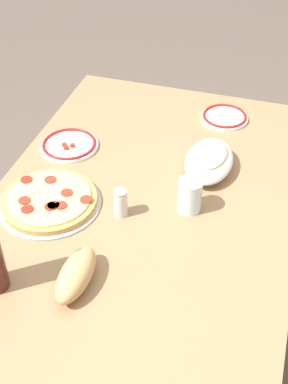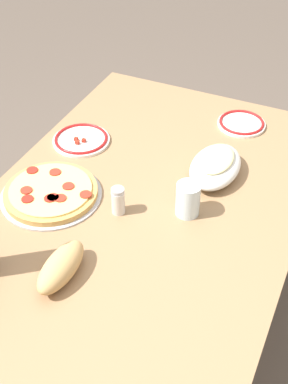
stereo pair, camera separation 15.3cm
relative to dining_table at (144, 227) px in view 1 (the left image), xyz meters
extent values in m
plane|color=brown|center=(0.00, 0.00, -0.63)|extent=(8.00, 8.00, 0.00)
cube|color=#93704C|center=(0.00, 0.00, 0.10)|extent=(1.36, 0.91, 0.03)
cylinder|color=#33302D|center=(0.62, -0.40, -0.27)|extent=(0.07, 0.07, 0.72)
cylinder|color=#33302D|center=(0.62, 0.40, -0.27)|extent=(0.07, 0.07, 0.72)
cylinder|color=#B7B7BC|center=(-0.10, 0.26, 0.12)|extent=(0.31, 0.31, 0.01)
cylinder|color=tan|center=(-0.10, 0.26, 0.13)|extent=(0.28, 0.28, 0.02)
cylinder|color=#EACC75|center=(-0.10, 0.26, 0.14)|extent=(0.25, 0.25, 0.01)
cylinder|color=maroon|center=(-0.14, 0.24, 0.15)|extent=(0.04, 0.04, 0.00)
cylinder|color=#B22D1E|center=(-0.14, 0.32, 0.15)|extent=(0.04, 0.04, 0.00)
cylinder|color=#B22D1E|center=(-0.08, 0.15, 0.15)|extent=(0.04, 0.04, 0.00)
cylinder|color=maroon|center=(-0.17, 0.30, 0.15)|extent=(0.04, 0.04, 0.00)
cylinder|color=maroon|center=(-0.05, 0.36, 0.15)|extent=(0.04, 0.04, 0.00)
cylinder|color=#B22D1E|center=(-0.03, 0.29, 0.15)|extent=(0.04, 0.04, 0.00)
cylinder|color=#B22D1E|center=(-0.07, 0.22, 0.15)|extent=(0.04, 0.04, 0.00)
cylinder|color=maroon|center=(-0.13, 0.23, 0.15)|extent=(0.04, 0.04, 0.00)
cylinder|color=#B22D1E|center=(-0.13, 0.21, 0.15)|extent=(0.04, 0.04, 0.00)
ellipsoid|color=white|center=(0.20, -0.16, 0.15)|extent=(0.24, 0.15, 0.07)
ellipsoid|color=#AD2819|center=(0.20, -0.16, 0.16)|extent=(0.20, 0.12, 0.03)
ellipsoid|color=beige|center=(0.20, -0.16, 0.18)|extent=(0.17, 0.10, 0.02)
cylinder|color=silver|center=(0.00, -0.14, 0.17)|extent=(0.07, 0.07, 0.10)
cylinder|color=white|center=(0.19, 0.32, 0.12)|extent=(0.20, 0.20, 0.01)
torus|color=red|center=(0.19, 0.32, 0.13)|extent=(0.18, 0.18, 0.01)
cube|color=#AD2819|center=(0.18, 0.31, 0.13)|extent=(0.01, 0.01, 0.01)
cube|color=#AD2819|center=(0.17, 0.33, 0.13)|extent=(0.01, 0.01, 0.01)
cube|color=#AD2819|center=(0.16, 0.32, 0.13)|extent=(0.01, 0.01, 0.01)
cylinder|color=white|center=(0.51, -0.15, 0.12)|extent=(0.17, 0.17, 0.01)
torus|color=red|center=(0.51, -0.15, 0.13)|extent=(0.16, 0.16, 0.01)
ellipsoid|color=tan|center=(-0.36, 0.07, 0.15)|extent=(0.19, 0.08, 0.07)
cylinder|color=silver|center=(-0.08, 0.05, 0.15)|extent=(0.04, 0.04, 0.07)
cylinder|color=#B7B7BC|center=(-0.08, 0.05, 0.20)|extent=(0.04, 0.04, 0.01)
camera|label=1|loc=(-1.12, -0.34, 1.15)|focal=48.65mm
camera|label=2|loc=(-1.07, -0.49, 1.15)|focal=48.65mm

